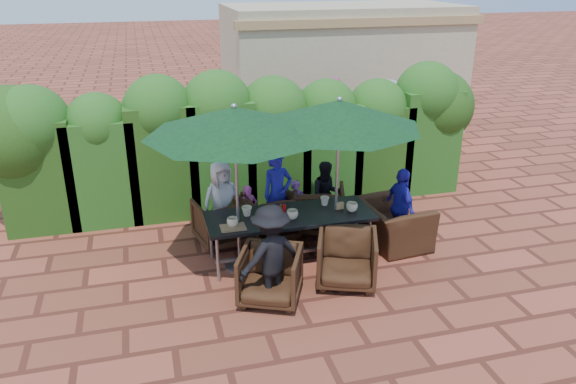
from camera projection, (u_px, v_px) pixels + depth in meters
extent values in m
plane|color=brown|center=(278.00, 262.00, 8.45)|extent=(80.00, 80.00, 0.00)
cube|color=black|center=(290.00, 216.00, 8.25)|extent=(2.46, 0.90, 0.05)
cube|color=gray|center=(290.00, 252.00, 8.48)|extent=(2.26, 0.05, 0.05)
cylinder|color=gray|center=(218.00, 259.00, 7.81)|extent=(0.05, 0.05, 0.70)
cylinder|color=gray|center=(211.00, 237.00, 8.44)|extent=(0.05, 0.05, 0.70)
cylinder|color=gray|center=(369.00, 240.00, 8.35)|extent=(0.05, 0.05, 0.70)
cylinder|color=gray|center=(352.00, 221.00, 8.98)|extent=(0.05, 0.05, 0.70)
cylinder|color=gray|center=(240.00, 265.00, 8.32)|extent=(0.44, 0.44, 0.03)
cylinder|color=gray|center=(237.00, 192.00, 7.88)|extent=(0.04, 0.04, 2.40)
cone|color=black|center=(234.00, 121.00, 7.49)|extent=(2.48, 2.48, 0.38)
sphere|color=gray|center=(234.00, 106.00, 7.42)|extent=(0.08, 0.08, 0.08)
cylinder|color=gray|center=(334.00, 252.00, 8.70)|extent=(0.44, 0.44, 0.03)
cylinder|color=gray|center=(337.00, 181.00, 8.26)|extent=(0.04, 0.04, 2.40)
cone|color=black|center=(339.00, 113.00, 7.87)|extent=(2.38, 2.38, 0.38)
sphere|color=gray|center=(340.00, 99.00, 7.80)|extent=(0.08, 0.08, 0.08)
imported|color=black|center=(222.00, 220.00, 8.90)|extent=(0.92, 0.88, 0.80)
imported|color=black|center=(271.00, 214.00, 9.10)|extent=(0.86, 0.82, 0.81)
imported|color=black|center=(319.00, 207.00, 9.32)|extent=(1.02, 0.99, 0.85)
imported|color=black|center=(270.00, 273.00, 7.36)|extent=(1.00, 0.98, 0.80)
imported|color=black|center=(347.00, 257.00, 7.75)|extent=(1.02, 0.99, 0.83)
imported|color=black|center=(394.00, 217.00, 8.81)|extent=(0.81, 1.15, 0.95)
imported|color=silver|center=(222.00, 201.00, 8.94)|extent=(0.73, 0.54, 1.32)
imported|color=#221FAA|center=(277.00, 194.00, 9.11)|extent=(0.57, 0.50, 1.40)
imported|color=black|center=(327.00, 195.00, 9.39)|extent=(0.59, 0.39, 1.16)
imported|color=black|center=(271.00, 256.00, 7.20)|extent=(0.97, 0.68, 1.39)
imported|color=#221FAA|center=(401.00, 207.00, 8.78)|extent=(0.43, 0.77, 1.26)
imported|color=#E04FA5|center=(249.00, 211.00, 9.11)|extent=(0.39, 0.36, 0.88)
imported|color=#934BA3|center=(296.00, 206.00, 9.33)|extent=(0.35, 0.30, 0.87)
imported|color=#268E3B|center=(303.00, 127.00, 12.30)|extent=(1.61, 0.65, 1.70)
imported|color=#E04FA5|center=(330.00, 119.00, 12.59)|extent=(0.99, 0.71, 1.87)
imported|color=gray|center=(387.00, 118.00, 12.92)|extent=(1.18, 1.15, 1.76)
imported|color=beige|center=(233.00, 222.00, 7.85)|extent=(0.16, 0.16, 0.13)
imported|color=beige|center=(247.00, 211.00, 8.18)|extent=(0.15, 0.15, 0.14)
imported|color=beige|center=(292.00, 214.00, 8.09)|extent=(0.17, 0.17, 0.13)
imported|color=beige|center=(325.00, 201.00, 8.55)|extent=(0.14, 0.14, 0.13)
imported|color=beige|center=(352.00, 207.00, 8.33)|extent=(0.17, 0.17, 0.14)
cylinder|color=#B20C0A|center=(285.00, 210.00, 8.19)|extent=(0.04, 0.04, 0.17)
cylinder|color=#4C230C|center=(281.00, 209.00, 8.20)|extent=(0.04, 0.04, 0.17)
cube|color=#956D48|center=(233.00, 227.00, 7.82)|extent=(0.35, 0.25, 0.02)
cube|color=tan|center=(277.00, 214.00, 8.13)|extent=(0.12, 0.06, 0.10)
cube|color=tan|center=(340.00, 206.00, 8.42)|extent=(0.12, 0.06, 0.10)
cube|color=#16380F|center=(40.00, 173.00, 9.31)|extent=(1.15, 0.95, 1.89)
sphere|color=#16380F|center=(31.00, 124.00, 8.99)|extent=(1.26, 1.26, 1.26)
cube|color=#16380F|center=(103.00, 170.00, 9.57)|extent=(1.15, 0.95, 1.81)
sphere|color=#16380F|center=(97.00, 124.00, 9.26)|extent=(1.05, 1.05, 1.05)
cube|color=#16380F|center=(162.00, 160.00, 9.77)|extent=(1.15, 0.95, 2.01)
sphere|color=#16380F|center=(158.00, 109.00, 9.43)|extent=(1.16, 1.16, 1.16)
cube|color=#16380F|center=(220.00, 155.00, 10.01)|extent=(1.15, 0.95, 2.01)
sphere|color=#16380F|center=(217.00, 105.00, 9.67)|extent=(1.21, 1.21, 1.21)
cube|color=#16380F|center=(274.00, 155.00, 10.28)|extent=(1.15, 0.95, 1.85)
sphere|color=#16380F|center=(273.00, 111.00, 9.97)|extent=(1.23, 1.23, 1.23)
cube|color=#16380F|center=(326.00, 151.00, 10.52)|extent=(1.15, 0.95, 1.82)
sphere|color=#16380F|center=(327.00, 108.00, 10.22)|extent=(1.09, 1.09, 1.09)
cube|color=#16380F|center=(375.00, 149.00, 10.78)|extent=(1.15, 0.95, 1.75)
sphere|color=#16380F|center=(377.00, 109.00, 10.48)|extent=(1.14, 1.14, 1.14)
cube|color=#16380F|center=(423.00, 139.00, 10.97)|extent=(1.15, 0.95, 1.98)
sphere|color=#16380F|center=(427.00, 94.00, 10.63)|extent=(1.22, 1.22, 1.22)
sphere|color=#16380F|center=(14.00, 135.00, 9.08)|extent=(1.60, 1.60, 1.60)
sphere|color=#16380F|center=(437.00, 106.00, 10.90)|extent=(1.40, 1.40, 1.40)
cube|color=#BAAE8A|center=(341.00, 68.00, 14.95)|extent=(6.00, 3.00, 3.20)
cube|color=tan|center=(365.00, 22.00, 13.16)|extent=(6.20, 0.25, 0.20)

